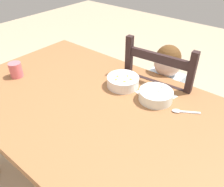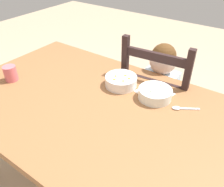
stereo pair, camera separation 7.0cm
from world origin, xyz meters
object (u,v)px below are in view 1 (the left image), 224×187
Objects in this scene: child_figure at (161,92)px; bowl_of_peas at (156,95)px; drinking_cup at (16,70)px; spoon at (181,111)px; bowl_of_carrots at (123,81)px; dining_table at (96,117)px; dining_chair at (159,111)px.

child_figure is 0.36m from bowl_of_peas.
bowl_of_peas is 0.84m from drinking_cup.
child_figure is 7.42× the size of spoon.
dining_table is at bearing -93.21° from bowl_of_carrots.
spoon is (0.36, -0.01, -0.03)m from bowl_of_carrots.
dining_chair is 0.46m from bowl_of_peas.
drinking_cup is at bearing -157.38° from bowl_of_peas.
bowl_of_peas reaches higher than spoon.
child_figure reaches higher than bowl_of_carrots.
drinking_cup is at bearing -150.11° from bowl_of_carrots.
dining_chair is 0.50m from spoon.
bowl_of_peas is 0.21m from bowl_of_carrots.
dining_table is 8.88× the size of bowl_of_peas.
drinking_cup is (-0.78, -0.32, 0.02)m from bowl_of_peas.
drinking_cup is (-0.93, -0.31, 0.04)m from spoon.
spoon is at bearing 29.62° from dining_table.
dining_table is 0.57m from dining_chair.
dining_chair is 0.46m from bowl_of_carrots.
dining_table is 0.53m from child_figure.
bowl_of_carrots is 0.36m from spoon.
child_figure is at bearing 130.21° from spoon.
dining_chair reaches higher than bowl_of_carrots.
dining_table is at bearing 10.45° from drinking_cup.
bowl_of_carrots is 1.43× the size of spoon.
bowl_of_peas is (0.10, -0.29, 0.34)m from dining_chair.
bowl_of_carrots is at bearing -110.08° from child_figure.
bowl_of_peas is 1.38× the size of spoon.
child_figure is 5.37× the size of bowl_of_peas.
bowl_of_peas is 0.97× the size of bowl_of_carrots.
dining_table is at bearing -135.54° from bowl_of_peas.
child_figure reaches higher than spoon.
dining_chair is 1.07× the size of child_figure.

